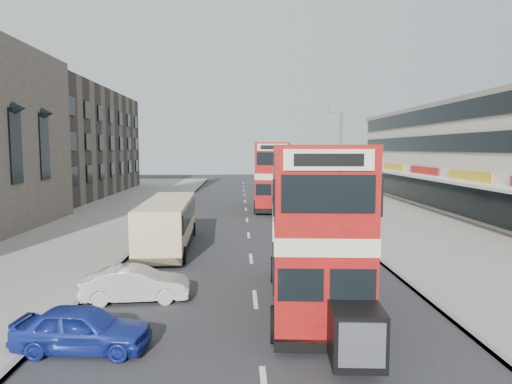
% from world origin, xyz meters
% --- Properties ---
extents(ground, '(160.00, 160.00, 0.00)m').
position_xyz_m(ground, '(0.00, 0.00, 0.00)').
color(ground, '#28282B').
rests_on(ground, ground).
extents(road_surface, '(12.00, 90.00, 0.01)m').
position_xyz_m(road_surface, '(0.00, 20.00, 0.01)').
color(road_surface, '#28282B').
rests_on(road_surface, ground).
extents(pavement_right, '(12.00, 90.00, 0.15)m').
position_xyz_m(pavement_right, '(12.00, 20.00, 0.07)').
color(pavement_right, gray).
rests_on(pavement_right, ground).
extents(pavement_left, '(12.00, 90.00, 0.15)m').
position_xyz_m(pavement_left, '(-12.00, 20.00, 0.07)').
color(pavement_left, gray).
rests_on(pavement_left, ground).
extents(kerb_left, '(0.20, 90.00, 0.16)m').
position_xyz_m(kerb_left, '(-6.10, 20.00, 0.07)').
color(kerb_left, gray).
rests_on(kerb_left, ground).
extents(kerb_right, '(0.20, 90.00, 0.16)m').
position_xyz_m(kerb_right, '(6.10, 20.00, 0.07)').
color(kerb_right, gray).
rests_on(kerb_right, ground).
extents(brick_terrace, '(14.00, 28.00, 12.00)m').
position_xyz_m(brick_terrace, '(-22.00, 38.00, 6.00)').
color(brick_terrace, '#66594C').
rests_on(brick_terrace, ground).
extents(commercial_row, '(9.90, 46.20, 9.30)m').
position_xyz_m(commercial_row, '(19.95, 22.00, 4.70)').
color(commercial_row, beige).
rests_on(commercial_row, ground).
extents(street_lamp, '(1.00, 0.20, 8.12)m').
position_xyz_m(street_lamp, '(6.52, 18.00, 4.78)').
color(street_lamp, slate).
rests_on(street_lamp, ground).
extents(bus_main, '(3.23, 9.76, 5.29)m').
position_xyz_m(bus_main, '(1.93, 1.32, 2.78)').
color(bus_main, black).
rests_on(bus_main, ground).
extents(bus_second, '(3.73, 10.52, 5.67)m').
position_xyz_m(bus_second, '(2.51, 26.32, 2.99)').
color(bus_second, black).
rests_on(bus_second, ground).
extents(coach, '(2.65, 9.21, 2.42)m').
position_xyz_m(coach, '(-4.41, 10.54, 1.43)').
color(coach, black).
rests_on(coach, ground).
extents(car_left_near, '(3.71, 1.76, 1.23)m').
position_xyz_m(car_left_near, '(-4.72, -1.95, 0.61)').
color(car_left_near, '#1B2F99').
rests_on(car_left_near, ground).
extents(car_left_front, '(3.79, 1.58, 1.22)m').
position_xyz_m(car_left_front, '(-4.21, 2.00, 0.61)').
color(car_left_front, silver).
rests_on(car_left_front, ground).
extents(car_right_a, '(4.50, 2.18, 1.26)m').
position_xyz_m(car_right_a, '(4.76, 14.96, 0.63)').
color(car_right_a, '#A62510').
rests_on(car_right_a, ground).
extents(car_right_b, '(5.18, 2.85, 1.37)m').
position_xyz_m(car_right_b, '(5.01, 19.62, 0.69)').
color(car_right_b, '#C43D13').
rests_on(car_right_b, ground).
extents(car_right_c, '(3.79, 1.92, 1.24)m').
position_xyz_m(car_right_c, '(4.87, 31.34, 0.62)').
color(car_right_c, teal).
rests_on(car_right_c, ground).
extents(pedestrian_near, '(0.76, 0.57, 1.91)m').
position_xyz_m(pedestrian_near, '(8.25, 15.70, 1.11)').
color(pedestrian_near, gray).
rests_on(pedestrian_near, pavement_right).
extents(pedestrian_far, '(1.11, 0.75, 1.76)m').
position_xyz_m(pedestrian_far, '(8.38, 29.97, 1.03)').
color(pedestrian_far, gray).
rests_on(pedestrian_far, pavement_right).
extents(cyclist, '(0.73, 1.74, 2.32)m').
position_xyz_m(cyclist, '(4.58, 22.09, 0.82)').
color(cyclist, gray).
rests_on(cyclist, ground).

